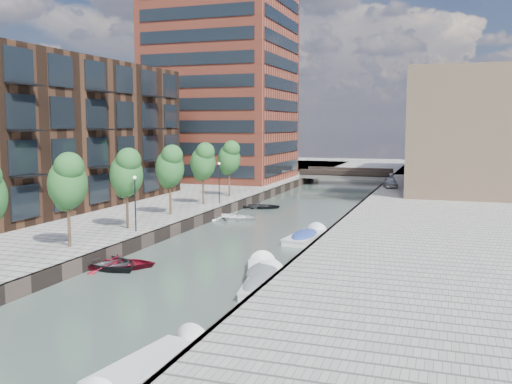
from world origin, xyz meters
The scene contains 26 objects.
water centered at (0.00, 40.00, 0.00)m, with size 300.00×300.00×0.00m, color #38473F.
quay_right centered at (16.00, 40.00, 0.50)m, with size 20.00×140.00×1.00m, color gray.
quay_wall_left centered at (-6.10, 40.00, 0.50)m, with size 0.25×140.00×1.00m, color #332823.
quay_wall_right centered at (6.10, 40.00, 0.50)m, with size 0.25×140.00×1.00m, color #332823.
far_closure centered at (0.00, 100.00, 0.50)m, with size 80.00×40.00×1.00m, color gray.
apartment_block centered at (-20.00, 30.00, 8.00)m, with size 8.00×38.00×14.00m, color black.
tower centered at (-17.00, 65.00, 16.00)m, with size 18.00×18.00×30.00m, color brown.
tan_block_near centered at (16.00, 62.00, 8.00)m, with size 12.00×25.00×14.00m, color tan.
tan_block_far centered at (16.00, 88.00, 9.00)m, with size 12.00×20.00×16.00m, color tan.
bridge centered at (0.00, 72.00, 1.39)m, with size 13.00×6.00×1.30m.
tree_2 centered at (-8.50, 18.00, 5.31)m, with size 2.50×2.50×5.95m.
tree_3 centered at (-8.50, 25.00, 5.31)m, with size 2.50×2.50×5.95m.
tree_4 centered at (-8.50, 32.00, 5.31)m, with size 2.50×2.50×5.95m.
tree_5 centered at (-8.50, 39.00, 5.31)m, with size 2.50×2.50×5.95m.
tree_6 centered at (-8.50, 46.00, 5.31)m, with size 2.50×2.50×5.95m.
lamp_1 centered at (-7.20, 24.00, 3.51)m, with size 0.24×0.24×4.12m.
lamp_2 centered at (-7.20, 40.00, 3.51)m, with size 0.24×0.24×4.12m.
sloop_1 centered at (-5.27, 17.49, 0.00)m, with size 3.60×5.05×1.05m, color black.
sloop_2 centered at (-4.63, 17.60, 0.00)m, with size 3.28×4.59×0.95m, color maroon.
sloop_3 centered at (-4.36, 36.67, 0.00)m, with size 3.39×4.74×0.98m, color white.
sloop_4 centered at (-4.41, 44.54, 0.00)m, with size 3.11×4.35×0.90m, color black.
motorboat_1 centered at (5.21, 16.59, 0.22)m, with size 2.68×5.61×1.80m.
motorboat_2 centered at (4.77, 5.55, 0.10)m, with size 2.68×5.50×1.76m.
motorboat_3 centered at (4.29, 29.92, 0.22)m, with size 2.41×5.57×1.80m.
motorboat_4 centered at (4.35, 19.03, 0.21)m, with size 3.41×5.45×1.72m.
car centered at (7.50, 60.33, 1.64)m, with size 1.51×3.76×1.28m, color #A3A4A8.
Camera 1 is at (14.63, -12.29, 8.83)m, focal length 40.00 mm.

